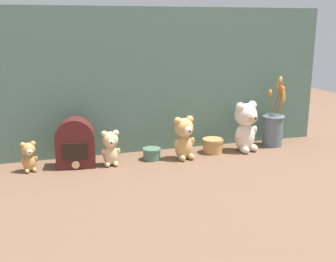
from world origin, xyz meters
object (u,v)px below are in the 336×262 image
at_px(teddy_bear_small, 111,147).
at_px(decorative_tin_short, 213,146).
at_px(teddy_bear_tiny, 29,156).
at_px(vintage_radio, 75,144).
at_px(teddy_bear_medium, 184,137).
at_px(teddy_bear_large, 246,126).
at_px(flower_vase, 273,125).
at_px(decorative_tin_tall, 152,154).

xyz_separation_m(teddy_bear_small, decorative_tin_short, (0.51, 0.04, -0.05)).
xyz_separation_m(teddy_bear_tiny, vintage_radio, (0.20, 0.01, 0.03)).
bearing_deg(teddy_bear_medium, decorative_tin_short, 17.12).
xyz_separation_m(teddy_bear_large, decorative_tin_short, (-0.16, 0.02, -0.09)).
xyz_separation_m(teddy_bear_medium, flower_vase, (0.51, 0.08, 0.00)).
bearing_deg(teddy_bear_medium, decorative_tin_tall, 166.13).
distance_m(teddy_bear_medium, decorative_tin_tall, 0.17).
bearing_deg(teddy_bear_small, vintage_radio, 167.68).
distance_m(teddy_bear_medium, teddy_bear_tiny, 0.68).
bearing_deg(vintage_radio, teddy_bear_large, -1.01).
bearing_deg(teddy_bear_tiny, teddy_bear_medium, -2.71).
distance_m(teddy_bear_large, teddy_bear_small, 0.67).
bearing_deg(teddy_bear_small, teddy_bear_tiny, 176.35).
relative_size(teddy_bear_large, vintage_radio, 1.14).
relative_size(teddy_bear_large, teddy_bear_medium, 1.23).
bearing_deg(teddy_bear_medium, teddy_bear_tiny, 177.29).
bearing_deg(teddy_bear_small, teddy_bear_medium, -1.76).
bearing_deg(flower_vase, teddy_bear_tiny, -177.82).
distance_m(flower_vase, decorative_tin_short, 0.35).
xyz_separation_m(teddy_bear_tiny, decorative_tin_tall, (0.54, 0.00, -0.04)).
distance_m(teddy_bear_tiny, decorative_tin_tall, 0.54).
xyz_separation_m(teddy_bear_tiny, flower_vase, (1.19, 0.05, 0.04)).
bearing_deg(vintage_radio, decorative_tin_tall, -1.15).
relative_size(vintage_radio, decorative_tin_short, 2.13).
distance_m(teddy_bear_large, decorative_tin_tall, 0.48).
xyz_separation_m(teddy_bear_large, flower_vase, (0.18, 0.05, -0.02)).
xyz_separation_m(teddy_bear_large, vintage_radio, (-0.81, 0.01, -0.03)).
xyz_separation_m(teddy_bear_medium, vintage_radio, (-0.49, 0.04, -0.00)).
relative_size(teddy_bear_medium, decorative_tin_tall, 2.38).
xyz_separation_m(teddy_bear_medium, decorative_tin_tall, (-0.14, 0.04, -0.08)).
relative_size(teddy_bear_small, vintage_radio, 0.74).
bearing_deg(decorative_tin_tall, vintage_radio, 178.85).
bearing_deg(decorative_tin_short, flower_vase, 4.32).
bearing_deg(teddy_bear_tiny, teddy_bear_large, -0.23).
distance_m(teddy_bear_large, vintage_radio, 0.81).
xyz_separation_m(teddy_bear_large, teddy_bear_medium, (-0.33, -0.03, -0.02)).
relative_size(teddy_bear_tiny, flower_vase, 0.37).
bearing_deg(decorative_tin_short, teddy_bear_large, -8.28).
xyz_separation_m(teddy_bear_small, flower_vase, (0.85, 0.07, 0.02)).
bearing_deg(vintage_radio, decorative_tin_short, 0.80).
xyz_separation_m(teddy_bear_medium, teddy_bear_small, (-0.34, 0.01, -0.02)).
distance_m(decorative_tin_tall, decorative_tin_short, 0.31).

